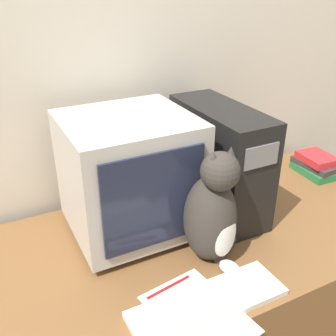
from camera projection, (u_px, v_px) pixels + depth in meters
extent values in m
cube|color=beige|center=(140.00, 72.00, 1.54)|extent=(7.00, 0.05, 2.50)
cube|color=brown|center=(192.00, 313.00, 1.57)|extent=(1.73, 0.78, 0.76)
cube|color=#BCB7AD|center=(132.00, 225.00, 1.43)|extent=(0.29, 0.23, 0.02)
cube|color=#BCB7AD|center=(129.00, 174.00, 1.34)|extent=(0.42, 0.39, 0.40)
cube|color=#1E2338|center=(154.00, 201.00, 1.18)|extent=(0.33, 0.01, 0.31)
cube|color=black|center=(219.00, 160.00, 1.47)|extent=(0.18, 0.46, 0.41)
cube|color=slate|center=(262.00, 156.00, 1.24)|extent=(0.13, 0.01, 0.07)
cube|color=silver|center=(208.00, 303.00, 1.10)|extent=(0.46, 0.14, 0.02)
cube|color=beige|center=(208.00, 300.00, 1.10)|extent=(0.42, 0.11, 0.00)
ellipsoid|color=#38332D|center=(210.00, 219.00, 1.23)|extent=(0.20, 0.20, 0.30)
ellipsoid|color=white|center=(224.00, 234.00, 1.20)|extent=(0.10, 0.07, 0.16)
sphere|color=#38332D|center=(220.00, 171.00, 1.13)|extent=(0.14, 0.14, 0.12)
cone|color=#38332D|center=(214.00, 159.00, 1.09)|extent=(0.04, 0.04, 0.04)
cone|color=#38332D|center=(231.00, 153.00, 1.13)|extent=(0.04, 0.04, 0.04)
ellipsoid|color=white|center=(230.00, 268.00, 1.22)|extent=(0.07, 0.09, 0.04)
cylinder|color=#38332D|center=(227.00, 246.00, 1.32)|extent=(0.15, 0.12, 0.03)
cube|color=#28703D|center=(317.00, 170.00, 1.82)|extent=(0.16, 0.21, 0.03)
cube|color=#383333|center=(315.00, 164.00, 1.81)|extent=(0.12, 0.21, 0.03)
cube|color=red|center=(317.00, 158.00, 1.79)|extent=(0.14, 0.17, 0.03)
cylinder|color=maroon|center=(168.00, 287.00, 1.17)|extent=(0.15, 0.03, 0.01)
cube|color=white|center=(198.00, 314.00, 1.08)|extent=(0.25, 0.32, 0.00)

